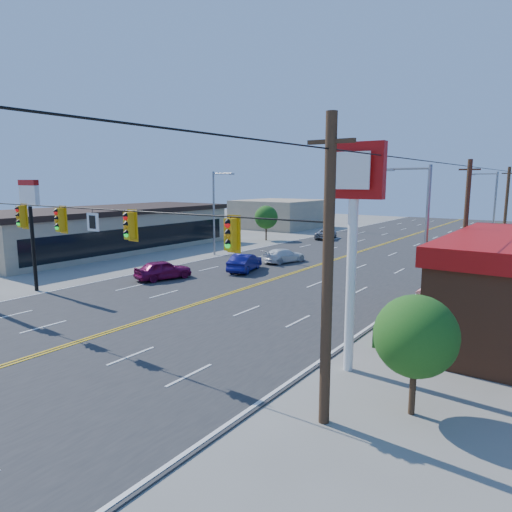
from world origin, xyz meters
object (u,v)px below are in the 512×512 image
Objects in this scene: car_magenta at (163,270)px; kfc_pylon at (353,212)px; signal_span at (75,233)px; car_silver at (326,234)px; car_white at (284,256)px; pizza_hut_sign at (30,212)px; car_blue at (245,263)px.

kfc_pylon is at bearing 175.77° from car_magenta.
signal_span is at bearing 138.00° from car_magenta.
kfc_pylon is 1.88× the size of car_silver.
signal_span is 22.70m from car_white.
kfc_pylon is at bearing 0.00° from pizza_hut_sign.
signal_span is 11.87m from kfc_pylon.
signal_span is 5.71× the size of car_blue.
kfc_pylon is at bearing 102.39° from car_silver.
signal_span is at bearing 85.27° from car_silver.
kfc_pylon reaches higher than pizza_hut_sign.
car_silver is (-4.41, 16.97, 0.02)m from car_white.
car_magenta is 6.59m from car_blue.
car_magenta reaches higher than car_blue.
car_blue is (-14.56, 12.95, -5.34)m from kfc_pylon.
car_white is at bearing 127.92° from kfc_pylon.
signal_span is at bearing 84.92° from car_blue.
car_silver is at bearing 117.82° from kfc_pylon.
signal_span is 5.81× the size of car_white.
kfc_pylon is (11.12, 4.00, 1.16)m from signal_span.
signal_span is at bearing -160.22° from kfc_pylon.
car_magenta is at bearing 76.43° from car_silver.
car_blue is at bearing -99.65° from car_magenta.
car_magenta reaches higher than car_white.
kfc_pylon is 19.71m from car_magenta.
pizza_hut_sign reaches higher than car_white.
car_white is (-14.09, 18.09, -5.44)m from kfc_pylon.
car_silver is at bearing -70.37° from car_magenta.
kfc_pylon is 40.01m from car_silver.
car_silver is at bearing -59.42° from car_white.
kfc_pylon is 2.03× the size of car_white.
car_silver is (-0.91, 27.96, -0.08)m from car_magenta.
car_magenta is at bearing 58.19° from pizza_hut_sign.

